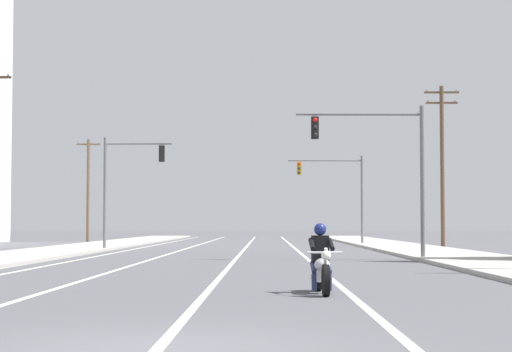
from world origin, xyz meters
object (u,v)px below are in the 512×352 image
traffic_signal_near_right (385,157)px  traffic_signal_mid_right (340,185)px  motorcycle_with_rider (321,265)px  utility_pole_right_far (442,161)px  utility_pole_left_far (88,188)px  traffic_signal_near_left (124,177)px

traffic_signal_near_right → traffic_signal_mid_right: 27.79m
motorcycle_with_rider → utility_pole_right_far: (9.69, 38.51, 4.76)m
traffic_signal_near_right → traffic_signal_mid_right: bearing=89.2°
utility_pole_left_far → motorcycle_with_rider: bearing=-74.7°
traffic_signal_mid_right → utility_pole_left_far: (-19.59, 10.87, 0.23)m
traffic_signal_near_left → utility_pole_left_far: 25.67m
traffic_signal_near_left → motorcycle_with_rider: bearing=-74.4°
motorcycle_with_rider → utility_pole_right_far: size_ratio=0.22×
traffic_signal_mid_right → motorcycle_with_rider: bearing=-95.0°
utility_pole_left_far → traffic_signal_near_right: bearing=-63.6°
motorcycle_with_rider → traffic_signal_near_right: traffic_signal_near_right is taller
traffic_signal_near_right → traffic_signal_mid_right: same height
traffic_signal_near_right → traffic_signal_mid_right: (0.37, 27.79, 0.00)m
traffic_signal_near_right → utility_pole_right_far: 21.20m
traffic_signal_near_right → motorcycle_with_rider: bearing=-101.3°
utility_pole_right_far → utility_pole_left_far: size_ratio=1.20×
motorcycle_with_rider → utility_pole_left_far: 59.10m
utility_pole_left_far → utility_pole_right_far: bearing=-36.0°
motorcycle_with_rider → traffic_signal_mid_right: 46.33m
traffic_signal_near_left → traffic_signal_mid_right: size_ratio=1.00×
motorcycle_with_rider → traffic_signal_mid_right: size_ratio=0.35×
motorcycle_with_rider → utility_pole_left_far: (-15.58, 56.89, 3.76)m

